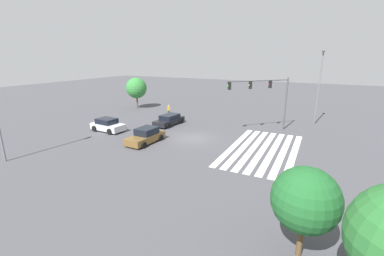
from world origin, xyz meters
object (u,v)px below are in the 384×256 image
Objects in this scene: car_2 at (169,120)px; street_light_pole_b at (319,83)px; tree_corner_a at (136,88)px; car_0 at (108,125)px; pedestrian at (169,110)px; traffic_signal_mast at (266,92)px; tree_corner_c at (305,200)px; car_1 at (146,136)px.

street_light_pole_b is (8.89, -17.35, 4.93)m from car_2.
street_light_pole_b is at bearing -86.64° from tree_corner_a.
pedestrian reaches higher than car_0.
traffic_signal_mast reaches higher than tree_corner_c.
pedestrian is (12.25, 4.74, 0.15)m from car_1.
tree_corner_a reaches higher than tree_corner_c.
car_2 is 1.12× the size of tree_corner_c.
car_0 is 27.39m from street_light_pole_b.
traffic_signal_mast is 8.39m from street_light_pole_b.
car_2 is 0.91× the size of tree_corner_a.
pedestrian is 0.17× the size of street_light_pole_b.
tree_corner_c is (-26.24, -0.32, -2.74)m from street_light_pole_b.
street_light_pole_b is at bearing 121.53° from car_2.
traffic_signal_mast is 1.32× the size of car_2.
car_1 is 19.59m from tree_corner_a.
pedestrian is at bearing -106.71° from tree_corner_a.
tree_corner_c is at bearing 61.24° from car_1.
car_2 is at bearing -11.46° from pedestrian.
car_2 is 0.51× the size of street_light_pole_b.
car_0 reaches higher than car_2.
car_2 is at bearing 45.53° from tree_corner_c.
pedestrian is at bearing -143.11° from car_2.
car_1 reaches higher than car_2.
pedestrian is (10.78, -2.07, 0.13)m from car_0.
pedestrian is 30.44m from tree_corner_c.
tree_corner_a is at bearing -118.79° from car_2.
car_1 is 0.49× the size of street_light_pole_b.
car_1 is at bearing -8.06° from car_0.
traffic_signal_mast is 20.77m from tree_corner_c.
car_2 is 24.86m from tree_corner_c.
car_1 is 0.97× the size of car_2.
car_2 is (7.41, 1.66, -0.05)m from car_1.
car_0 is 0.94× the size of car_1.
car_1 is at bearing -0.99° from traffic_signal_mast.
car_2 is at bearing 53.16° from car_0.
traffic_signal_mast is at bearing 137.08° from car_1.
car_1 is 18.96m from tree_corner_c.
tree_corner_c reaches higher than pedestrian.
street_light_pole_b reaches higher than traffic_signal_mast.
street_light_pole_b is at bearing 37.46° from car_0.
car_1 is 0.88× the size of tree_corner_a.
pedestrian is 21.35m from street_light_pole_b.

